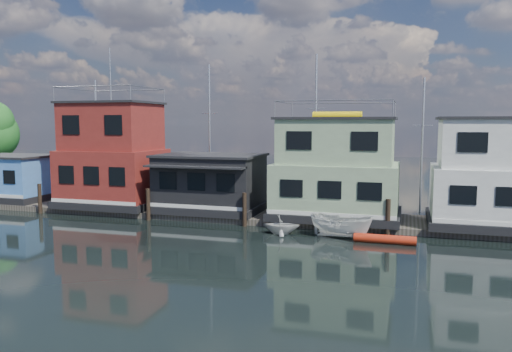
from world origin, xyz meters
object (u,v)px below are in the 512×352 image
(houseboat_white, at_px, (502,175))
(houseboat_blue, at_px, (13,178))
(houseboat_green, at_px, (336,170))
(dinghy_white, at_px, (281,225))
(houseboat_red, at_px, (113,157))
(houseboat_dark, at_px, (210,183))
(red_kayak, at_px, (385,239))
(motorboat, at_px, (341,226))

(houseboat_white, bearing_deg, houseboat_blue, -180.00)
(houseboat_green, height_order, dinghy_white, houseboat_green)
(houseboat_red, height_order, houseboat_white, houseboat_red)
(houseboat_red, bearing_deg, houseboat_white, 0.00)
(houseboat_blue, bearing_deg, dinghy_white, -10.18)
(houseboat_dark, bearing_deg, houseboat_green, 0.12)
(houseboat_green, distance_m, houseboat_white, 10.00)
(red_kayak, bearing_deg, houseboat_dark, 159.45)
(dinghy_white, relative_size, motorboat, 0.58)
(houseboat_blue, xyz_separation_m, dinghy_white, (23.82, -4.28, -1.62))
(houseboat_red, xyz_separation_m, houseboat_green, (17.00, 0.00, -0.55))
(motorboat, bearing_deg, houseboat_blue, 95.60)
(red_kayak, bearing_deg, dinghy_white, 175.09)
(houseboat_white, xyz_separation_m, dinghy_white, (-12.68, -4.28, -2.95))
(houseboat_green, distance_m, red_kayak, 6.83)
(houseboat_blue, relative_size, houseboat_white, 0.76)
(dinghy_white, bearing_deg, houseboat_blue, 72.06)
(houseboat_green, xyz_separation_m, houseboat_white, (10.00, -0.00, -0.01))
(houseboat_green, xyz_separation_m, red_kayak, (3.43, -4.90, -3.30))
(houseboat_green, bearing_deg, motorboat, -77.97)
(houseboat_blue, relative_size, houseboat_dark, 0.86)
(dinghy_white, bearing_deg, houseboat_green, -39.81)
(houseboat_blue, bearing_deg, houseboat_white, 0.00)
(houseboat_white, relative_size, red_kayak, 2.47)
(houseboat_white, distance_m, red_kayak, 8.83)
(houseboat_blue, xyz_separation_m, red_kayak, (29.93, -4.90, -1.96))
(houseboat_blue, distance_m, houseboat_red, 9.69)
(houseboat_dark, xyz_separation_m, dinghy_white, (6.32, -4.26, -1.84))
(houseboat_dark, distance_m, red_kayak, 13.53)
(houseboat_green, xyz_separation_m, motorboat, (0.93, -4.34, -2.81))
(dinghy_white, bearing_deg, motorboat, -98.75)
(dinghy_white, bearing_deg, houseboat_red, 65.61)
(houseboat_red, bearing_deg, dinghy_white, -16.63)
(houseboat_dark, xyz_separation_m, red_kayak, (12.43, -4.88, -2.17))
(houseboat_blue, height_order, houseboat_dark, houseboat_dark)
(houseboat_red, xyz_separation_m, dinghy_white, (14.32, -4.28, -3.52))
(houseboat_red, relative_size, houseboat_green, 1.41)
(houseboat_red, height_order, red_kayak, houseboat_red)
(motorboat, xyz_separation_m, red_kayak, (2.51, -0.55, -0.49))
(houseboat_white, bearing_deg, dinghy_white, -161.36)
(motorboat, relative_size, red_kayak, 1.13)
(houseboat_green, relative_size, red_kayak, 2.47)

